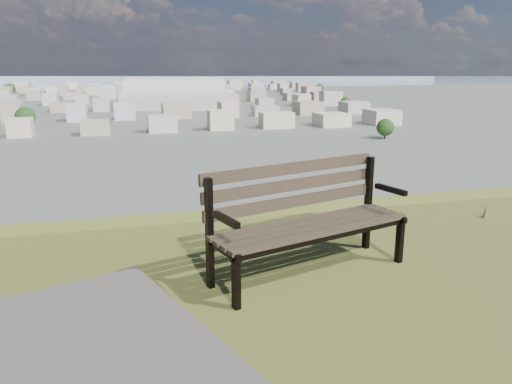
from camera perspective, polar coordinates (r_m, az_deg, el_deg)
name	(u,v)px	position (r m, az deg, el deg)	size (l,w,h in m)	color
park_bench	(305,213)	(4.67, 5.67, -2.43)	(2.03, 1.15, 1.02)	#433726
arena	(177,99)	(303.77, -9.07, 10.42)	(62.10, 37.26, 24.49)	beige
city_blocks	(123,94)	(397.08, -15.00, 10.73)	(395.00, 361.00, 7.00)	beige
city_trees	(78,100)	(322.62, -19.64, 9.83)	(406.52, 387.20, 9.98)	#332819
bay_water	(120,79)	(902.34, -15.28, 12.38)	(2400.00, 700.00, 0.12)	#95ABBE
far_hills	(94,63)	(1406.10, -17.99, 13.85)	(2050.00, 340.00, 60.00)	#8C97AE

